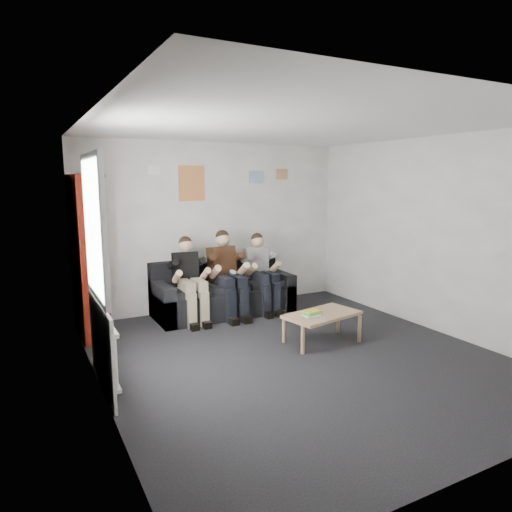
{
  "coord_description": "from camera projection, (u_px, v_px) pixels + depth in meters",
  "views": [
    {
      "loc": [
        -2.88,
        -4.41,
        2.11
      ],
      "look_at": [
        0.12,
        1.3,
        1.02
      ],
      "focal_mm": 32.0,
      "sensor_mm": 36.0,
      "label": 1
    }
  ],
  "objects": [
    {
      "name": "poster_sign",
      "position": [
        154.0,
        170.0,
        6.86
      ],
      "size": [
        0.2,
        0.01,
        0.14
      ],
      "primitive_type": "cube",
      "color": "white",
      "rests_on": "room_shell"
    },
    {
      "name": "sofa",
      "position": [
        223.0,
        294.0,
        7.26
      ],
      "size": [
        2.18,
        0.89,
        0.84
      ],
      "color": "black",
      "rests_on": "ground"
    },
    {
      "name": "person_middle",
      "position": [
        228.0,
        274.0,
        7.03
      ],
      "size": [
        0.41,
        0.88,
        1.34
      ],
      "rotation": [
        0.0,
        0.0,
        0.12
      ],
      "color": "#442916",
      "rests_on": "sofa"
    },
    {
      "name": "person_left",
      "position": [
        190.0,
        280.0,
        6.76
      ],
      "size": [
        0.38,
        0.81,
        1.27
      ],
      "rotation": [
        0.0,
        0.0,
        -0.16
      ],
      "color": "black",
      "rests_on": "sofa"
    },
    {
      "name": "room_shell",
      "position": [
        299.0,
        246.0,
        5.3
      ],
      "size": [
        5.0,
        5.0,
        5.0
      ],
      "color": "black",
      "rests_on": "ground"
    },
    {
      "name": "poster_blue",
      "position": [
        256.0,
        177.0,
        7.68
      ],
      "size": [
        0.25,
        0.01,
        0.2
      ],
      "primitive_type": "cube",
      "color": "#4188DE",
      "rests_on": "room_shell"
    },
    {
      "name": "game_cases",
      "position": [
        312.0,
        313.0,
        5.82
      ],
      "size": [
        0.26,
        0.23,
        0.05
      ],
      "rotation": [
        0.0,
        0.0,
        -0.0
      ],
      "color": "silver",
      "rests_on": "coffee_table"
    },
    {
      "name": "coffee_table",
      "position": [
        322.0,
        317.0,
        5.93
      ],
      "size": [
        0.99,
        0.54,
        0.39
      ],
      "rotation": [
        0.0,
        0.0,
        0.19
      ],
      "color": "tan",
      "rests_on": "ground"
    },
    {
      "name": "poster_large",
      "position": [
        192.0,
        183.0,
        7.17
      ],
      "size": [
        0.42,
        0.01,
        0.55
      ],
      "primitive_type": "cube",
      "color": "gold",
      "rests_on": "room_shell"
    },
    {
      "name": "window",
      "position": [
        98.0,
        290.0,
        4.51
      ],
      "size": [
        0.05,
        1.3,
        2.36
      ],
      "color": "white",
      "rests_on": "room_shell"
    },
    {
      "name": "bookshelf",
      "position": [
        89.0,
        257.0,
        6.11
      ],
      "size": [
        0.33,
        0.98,
        2.18
      ],
      "rotation": [
        0.0,
        0.0,
        0.05
      ],
      "color": "maroon",
      "rests_on": "ground"
    },
    {
      "name": "radiator",
      "position": [
        109.0,
        354.0,
        4.65
      ],
      "size": [
        0.1,
        0.64,
        0.6
      ],
      "color": "white",
      "rests_on": "ground"
    },
    {
      "name": "poster_pink",
      "position": [
        282.0,
        174.0,
        7.9
      ],
      "size": [
        0.22,
        0.01,
        0.18
      ],
      "primitive_type": "cube",
      "color": "#B63877",
      "rests_on": "room_shell"
    },
    {
      "name": "person_right",
      "position": [
        262.0,
        273.0,
        7.32
      ],
      "size": [
        0.37,
        0.79,
        1.25
      ],
      "rotation": [
        0.0,
        0.0,
        -0.17
      ],
      "color": "white",
      "rests_on": "sofa"
    }
  ]
}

